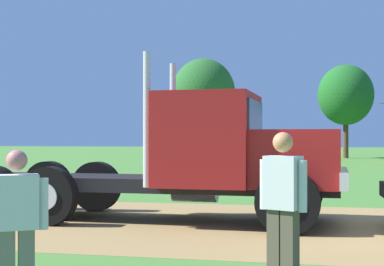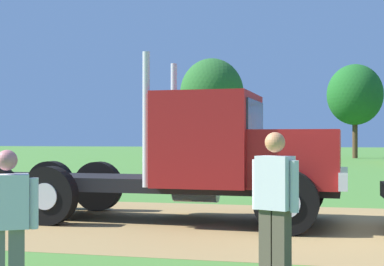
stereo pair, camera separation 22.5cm
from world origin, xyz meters
name	(u,v)px [view 1 (the left image)]	position (x,y,z in m)	size (l,w,h in m)	color
ground_plane	(344,228)	(0.00, 0.00, 0.00)	(200.00, 200.00, 0.00)	#4A8132
dirt_track	(344,228)	(0.00, 0.00, 0.00)	(120.00, 6.80, 0.01)	#9F7F4B
truck_foreground_white	(204,160)	(-2.77, 0.25, 1.27)	(8.01, 2.91, 3.39)	black
visitor_standing_near	(283,202)	(-0.90, -4.54, 0.97)	(0.56, 0.40, 1.79)	silver
visitor_walking_mid	(17,222)	(-3.51, -5.99, 0.86)	(0.56, 0.44, 1.60)	silver
tree_left	(203,94)	(-10.06, 37.97, 5.57)	(5.51, 5.51, 8.62)	#513823
tree_mid	(346,95)	(1.98, 39.94, 5.40)	(4.71, 4.71, 8.01)	#513823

